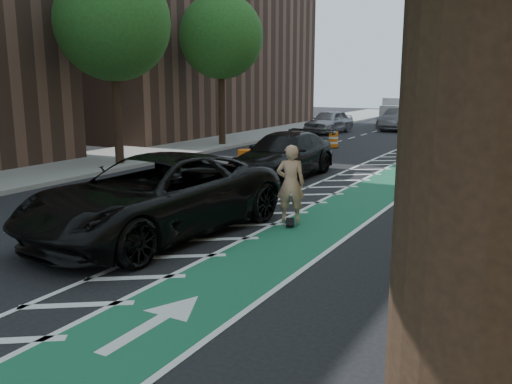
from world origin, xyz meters
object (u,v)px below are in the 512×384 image
Objects in this scene: skateboarder at (291,183)px; barrel_a at (245,163)px; suv_near at (155,196)px; suv_far at (284,155)px.

skateboarder is 1.95× the size of barrel_a.
suv_near is at bearing -74.53° from barrel_a.
skateboarder reaches higher than barrel_a.
barrel_a is (-2.20, 7.95, -0.46)m from suv_near.
barrel_a is (-1.43, -0.38, -0.35)m from suv_far.
barrel_a is at bearing 111.69° from suv_near.
suv_near reaches higher than suv_far.
skateboarder is at bearing 50.00° from suv_near.
suv_near is 8.26m from barrel_a.
barrel_a is at bearing -76.02° from skateboarder.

